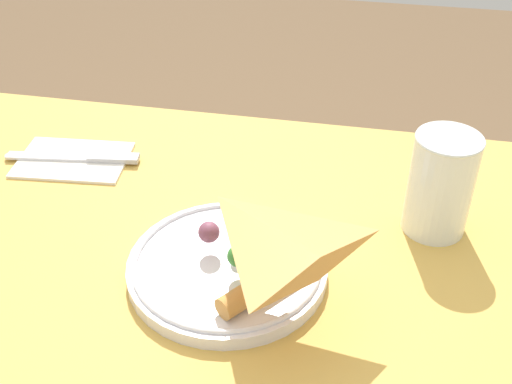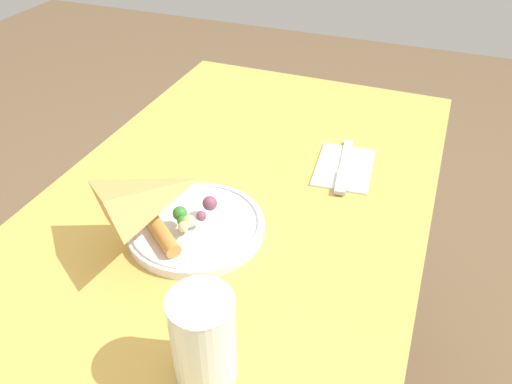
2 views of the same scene
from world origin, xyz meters
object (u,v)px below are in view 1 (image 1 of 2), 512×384
at_px(plate_pizza, 227,262).
at_px(butter_knife, 79,157).
at_px(napkin_folded, 73,160).
at_px(dining_table, 230,324).
at_px(milk_glass, 440,189).

distance_m(plate_pizza, butter_knife, 0.31).
distance_m(plate_pizza, napkin_folded, 0.32).
bearing_deg(napkin_folded, butter_knife, -172.38).
bearing_deg(butter_knife, dining_table, 139.97).
relative_size(milk_glass, butter_knife, 0.66).
relative_size(plate_pizza, milk_glass, 1.75).
bearing_deg(plate_pizza, napkin_folded, -34.37).
height_order(plate_pizza, butter_knife, plate_pizza).
height_order(milk_glass, butter_knife, milk_glass).
bearing_deg(plate_pizza, dining_table, -77.59).
bearing_deg(milk_glass, butter_knife, -6.50).
bearing_deg(dining_table, milk_glass, -155.75).
bearing_deg(milk_glass, napkin_folded, -6.23).
height_order(plate_pizza, napkin_folded, plate_pizza).
distance_m(dining_table, butter_knife, 0.32).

